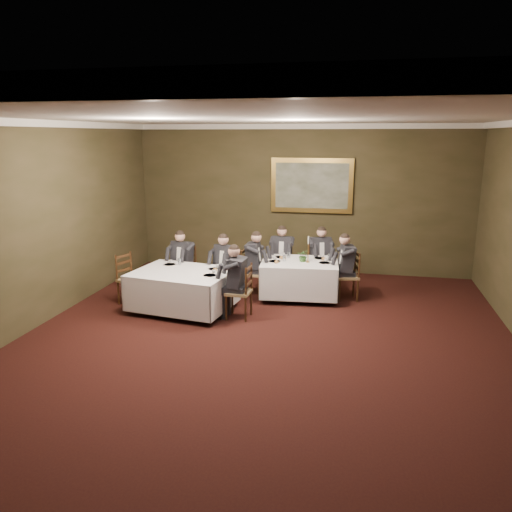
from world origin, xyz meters
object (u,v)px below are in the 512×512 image
at_px(chair_sec_backleft, 184,280).
at_px(chair_sec_endleft, 132,289).
at_px(chair_main_endright, 347,286).
at_px(painting, 312,186).
at_px(chair_sec_endright, 239,303).
at_px(diner_main_backleft, 282,263).
at_px(chair_main_backright, 319,274).
at_px(table_main, 299,276).
at_px(table_second, 183,288).
at_px(diner_sec_backright, 226,274).
at_px(chair_main_backleft, 282,273).
at_px(diner_main_backright, 320,264).
at_px(centerpiece, 303,255).
at_px(candlestick, 308,252).
at_px(chair_sec_backright, 227,285).
at_px(diner_sec_backleft, 183,270).
at_px(chair_main_endleft, 252,282).
at_px(diner_sec_endright, 239,291).
at_px(diner_main_endright, 347,275).
at_px(diner_main_endleft, 253,272).

height_order(chair_sec_backleft, chair_sec_endleft, same).
xyz_separation_m(chair_main_endright, chair_sec_backleft, (-3.37, -0.31, 0.00)).
bearing_deg(painting, chair_sec_endright, -104.88).
relative_size(diner_main_backleft, chair_main_backright, 1.35).
bearing_deg(table_main, chair_main_endright, 5.02).
bearing_deg(table_second, diner_sec_backright, 53.74).
distance_m(chair_main_backleft, chair_main_endright, 1.59).
bearing_deg(chair_sec_backleft, diner_sec_backright, -177.10).
xyz_separation_m(diner_main_backleft, diner_main_backright, (0.82, 0.07, 0.00)).
xyz_separation_m(centerpiece, candlestick, (0.10, -0.04, 0.07)).
height_order(chair_main_backleft, diner_sec_backright, diner_sec_backright).
height_order(diner_main_backright, chair_sec_backright, diner_main_backright).
bearing_deg(chair_sec_backright, chair_sec_endleft, 41.39).
height_order(table_main, candlestick, candlestick).
bearing_deg(candlestick, table_main, 168.47).
relative_size(diner_main_backleft, diner_sec_backleft, 1.00).
distance_m(table_second, chair_sec_endright, 1.16).
relative_size(chair_sec_backleft, candlestick, 1.83).
height_order(chair_main_endleft, diner_sec_endright, diner_sec_endright).
height_order(diner_sec_backright, chair_sec_endleft, diner_sec_backright).
xyz_separation_m(chair_main_backleft, centerpiece, (0.55, -0.75, 0.61)).
relative_size(diner_main_backright, diner_sec_backright, 1.00).
xyz_separation_m(chair_main_backleft, chair_sec_backleft, (-1.92, -0.98, 0.00)).
distance_m(diner_sec_endright, painting, 3.91).
bearing_deg(chair_main_endright, diner_sec_backright, 87.73).
bearing_deg(painting, chair_main_endright, -63.97).
bearing_deg(table_second, chair_sec_endleft, 171.51).
bearing_deg(candlestick, diner_sec_endright, -129.15).
bearing_deg(chair_sec_endleft, painting, 155.28).
bearing_deg(diner_main_backleft, painting, -111.86).
height_order(chair_main_backright, painting, painting).
distance_m(chair_main_endleft, chair_sec_backright, 0.55).
bearing_deg(chair_sec_backright, chair_sec_endright, 137.13).
height_order(chair_sec_backleft, diner_sec_backright, diner_sec_backright).
xyz_separation_m(diner_main_backleft, chair_main_backright, (0.82, 0.08, -0.23)).
bearing_deg(painting, chair_sec_endleft, -135.65).
height_order(table_main, diner_sec_backleft, diner_sec_backleft).
height_order(chair_sec_backright, candlestick, candlestick).
bearing_deg(centerpiece, chair_main_backleft, 126.35).
relative_size(chair_sec_endright, candlestick, 1.83).
bearing_deg(table_main, chair_sec_backright, -165.60).
bearing_deg(candlestick, diner_main_endright, 8.45).
relative_size(chair_main_endleft, chair_sec_backleft, 1.00).
height_order(chair_sec_backleft, chair_sec_endright, same).
distance_m(diner_main_endleft, chair_sec_endright, 1.32).
bearing_deg(diner_sec_backright, chair_main_endright, -148.90).
height_order(diner_main_backright, chair_main_endleft, diner_main_backright).
height_order(chair_main_endleft, chair_sec_endleft, same).
bearing_deg(chair_sec_endright, chair_main_endright, -49.85).
relative_size(table_main, diner_sec_backright, 1.22).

